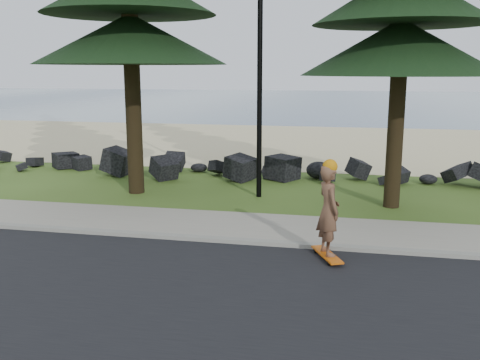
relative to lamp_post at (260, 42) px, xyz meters
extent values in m
plane|color=#38531A|center=(0.00, -3.20, -4.13)|extent=(160.00, 160.00, 0.00)
cube|color=black|center=(0.00, -7.70, -4.12)|extent=(160.00, 7.00, 0.02)
cube|color=gray|center=(0.00, -4.10, -4.08)|extent=(160.00, 0.20, 0.10)
cube|color=gray|center=(0.00, -3.00, -4.09)|extent=(160.00, 2.00, 0.08)
cube|color=beige|center=(0.00, 11.30, -4.13)|extent=(160.00, 15.00, 0.01)
cube|color=#3D5A75|center=(0.00, 47.80, -4.13)|extent=(160.00, 58.00, 0.01)
cylinder|color=black|center=(0.00, 0.00, -0.13)|extent=(0.14, 0.14, 8.00)
cube|color=#CC580C|center=(2.07, -4.67, -4.04)|extent=(0.64, 1.01, 0.03)
imported|color=brown|center=(2.07, -4.67, -3.19)|extent=(0.61, 0.72, 1.66)
sphere|color=#C3790A|center=(2.07, -4.67, -2.39)|extent=(0.27, 0.27, 0.27)
camera|label=1|loc=(2.38, -14.15, -0.70)|focal=40.00mm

